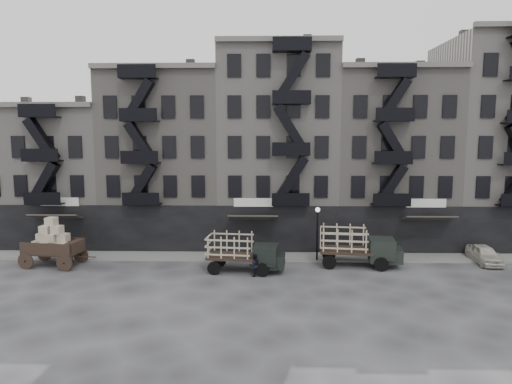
{
  "coord_description": "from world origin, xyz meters",
  "views": [
    {
      "loc": [
        -0.87,
        -31.89,
        9.9
      ],
      "look_at": [
        -1.76,
        4.0,
        5.27
      ],
      "focal_mm": 32.0,
      "sensor_mm": 36.0,
      "label": 1
    }
  ],
  "objects_px": {
    "stake_truck_west": "(243,250)",
    "pedestrian_west": "(70,250)",
    "car_east": "(484,254)",
    "pedestrian_mid": "(254,265)",
    "wagon": "(51,239)",
    "stake_truck_east": "(358,244)"
  },
  "relations": [
    {
      "from": "stake_truck_west",
      "to": "pedestrian_west",
      "type": "height_order",
      "value": "stake_truck_west"
    },
    {
      "from": "car_east",
      "to": "pedestrian_west",
      "type": "distance_m",
      "value": 31.88
    },
    {
      "from": "wagon",
      "to": "car_east",
      "type": "distance_m",
      "value": 32.9
    },
    {
      "from": "stake_truck_west",
      "to": "pedestrian_mid",
      "type": "relative_size",
      "value": 3.57
    },
    {
      "from": "wagon",
      "to": "pedestrian_west",
      "type": "xyz_separation_m",
      "value": [
        0.95,
        1.01,
        -1.07
      ]
    },
    {
      "from": "wagon",
      "to": "stake_truck_east",
      "type": "distance_m",
      "value": 22.92
    },
    {
      "from": "wagon",
      "to": "pedestrian_west",
      "type": "bearing_deg",
      "value": 54.69
    },
    {
      "from": "pedestrian_mid",
      "to": "pedestrian_west",
      "type": "bearing_deg",
      "value": -40.66
    },
    {
      "from": "stake_truck_west",
      "to": "car_east",
      "type": "xyz_separation_m",
      "value": [
        18.41,
        2.62,
        -0.89
      ]
    },
    {
      "from": "wagon",
      "to": "stake_truck_west",
      "type": "bearing_deg",
      "value": 3.97
    },
    {
      "from": "stake_truck_east",
      "to": "wagon",
      "type": "bearing_deg",
      "value": -171.7
    },
    {
      "from": "stake_truck_west",
      "to": "car_east",
      "type": "bearing_deg",
      "value": 14.14
    },
    {
      "from": "wagon",
      "to": "stake_truck_west",
      "type": "xyz_separation_m",
      "value": [
        14.42,
        -1.01,
        -0.51
      ]
    },
    {
      "from": "stake_truck_east",
      "to": "car_east",
      "type": "bearing_deg",
      "value": 12.77
    },
    {
      "from": "car_east",
      "to": "pedestrian_mid",
      "type": "bearing_deg",
      "value": -166.51
    },
    {
      "from": "car_east",
      "to": "pedestrian_west",
      "type": "height_order",
      "value": "pedestrian_west"
    },
    {
      "from": "car_east",
      "to": "pedestrian_mid",
      "type": "xyz_separation_m",
      "value": [
        -17.58,
        -3.71,
        0.11
      ]
    },
    {
      "from": "wagon",
      "to": "stake_truck_east",
      "type": "bearing_deg",
      "value": 9.42
    },
    {
      "from": "car_east",
      "to": "pedestrian_mid",
      "type": "distance_m",
      "value": 17.97
    },
    {
      "from": "wagon",
      "to": "pedestrian_mid",
      "type": "bearing_deg",
      "value": 0.11
    },
    {
      "from": "stake_truck_west",
      "to": "stake_truck_east",
      "type": "bearing_deg",
      "value": 16.65
    },
    {
      "from": "stake_truck_east",
      "to": "pedestrian_west",
      "type": "bearing_deg",
      "value": -174.27
    }
  ]
}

